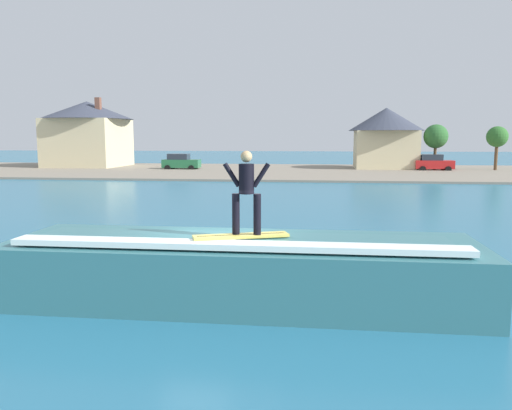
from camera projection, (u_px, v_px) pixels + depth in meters
The scene contains 11 objects.
ground_plane at pixel (219, 290), 11.91m from camera, with size 260.00×260.00×0.00m, color #276A89.
wave_crest at pixel (242, 269), 11.11m from camera, with size 10.25×3.09×1.50m.
surfboard at pixel (241, 236), 10.56m from camera, with size 2.02×1.06×0.06m.
surfer at pixel (246, 188), 10.45m from camera, with size 0.99×0.32×1.75m.
shoreline_bank at pixel (296, 171), 53.72m from camera, with size 120.00×25.50×0.18m.
car_near_shore at pixel (181, 162), 56.17m from camera, with size 4.12×2.05×1.86m.
car_far_shore at pixel (433, 163), 54.20m from camera, with size 4.03×2.10×1.86m.
house_with_chimney at pixel (88, 131), 61.03m from camera, with size 10.97×10.97×8.32m.
house_gabled_white at pixel (386, 134), 56.66m from camera, with size 8.34×8.34×6.96m.
tree_tall_bare at pixel (436, 137), 54.36m from camera, with size 2.57×2.57×5.07m.
tree_short_bushy at pixel (497, 137), 53.75m from camera, with size 2.22×2.22×4.85m.
Camera 1 is at (2.27, -11.35, 3.57)m, focal length 35.35 mm.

